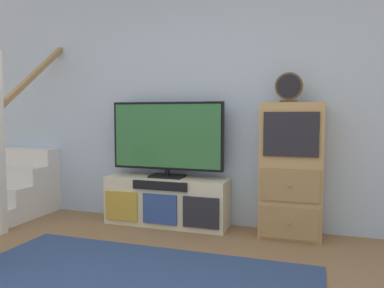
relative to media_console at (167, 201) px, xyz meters
The scene contains 6 objects.
back_wall 1.17m from the media_console, 41.69° to the left, with size 6.40×0.12×2.70m, color #A8BCD1.
media_console is the anchor object (origin of this frame).
television 0.68m from the media_console, 90.00° to the left, with size 1.23×0.22×0.80m.
side_cabinet 1.34m from the media_console, ahead, with size 0.58×0.38×1.29m.
desk_clock 1.72m from the media_console, ahead, with size 0.26×0.08×0.28m.
staircase 1.94m from the media_console, behind, with size 1.00×1.36×2.20m.
Camera 1 is at (1.23, -1.54, 1.19)m, focal length 35.82 mm.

